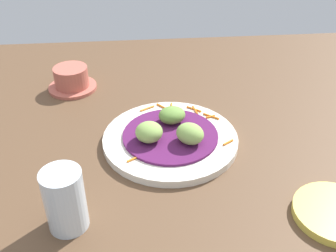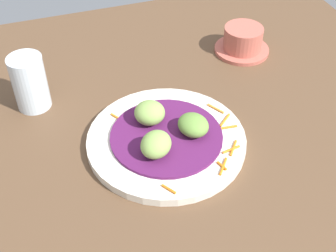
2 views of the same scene
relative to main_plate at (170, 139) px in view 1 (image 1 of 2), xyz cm
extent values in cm
cube|color=brown|center=(4.86, -0.50, -1.76)|extent=(110.00, 110.00, 2.00)
cylinder|color=silver|center=(0.00, 0.00, 0.00)|extent=(26.74, 26.74, 1.51)
cylinder|color=#51194C|center=(0.00, 0.00, 1.02)|extent=(18.88, 18.88, 0.53)
cylinder|color=orange|center=(-0.59, 10.92, 0.96)|extent=(2.68, 3.04, 0.40)
cylinder|color=orange|center=(9.14, 6.09, 0.96)|extent=(2.04, 1.03, 0.40)
cylinder|color=orange|center=(1.28, 10.67, 0.96)|extent=(0.75, 3.29, 0.40)
cylinder|color=orange|center=(6.11, 9.43, 0.96)|extent=(3.07, 2.57, 0.40)
cylinder|color=orange|center=(-7.59, -6.77, 0.96)|extent=(2.16, 1.49, 0.40)
cylinder|color=orange|center=(6.31, 8.96, 0.96)|extent=(0.92, 3.27, 0.40)
cylinder|color=orange|center=(9.32, 6.22, 0.96)|extent=(3.17, 2.65, 0.40)
cylinder|color=orange|center=(10.89, -3.30, 0.96)|extent=(2.33, 1.72, 0.40)
cylinder|color=orange|center=(-4.01, 10.68, 0.96)|extent=(3.26, 2.10, 0.40)
ellipsoid|color=olive|center=(0.77, 4.44, 2.89)|extent=(6.71, 6.26, 3.20)
ellipsoid|color=#84A851|center=(-4.23, -1.55, 3.15)|extent=(6.39, 6.36, 3.73)
ellipsoid|color=#84A851|center=(3.46, -2.89, 3.22)|extent=(7.25, 7.23, 3.86)
cylinder|color=#E0CC4C|center=(24.02, -22.04, -0.06)|extent=(13.26, 13.26, 1.39)
cylinder|color=#B75B4C|center=(-21.71, 24.45, -0.36)|extent=(11.62, 11.62, 0.80)
cylinder|color=#B75B4C|center=(-21.71, 24.45, 2.47)|extent=(8.17, 8.17, 4.86)
cylinder|color=silver|center=(-17.67, -19.82, 4.43)|extent=(6.18, 6.18, 10.38)
camera|label=1|loc=(-6.39, -63.82, 46.69)|focal=42.67mm
camera|label=2|loc=(52.54, -17.67, 53.71)|focal=49.00mm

